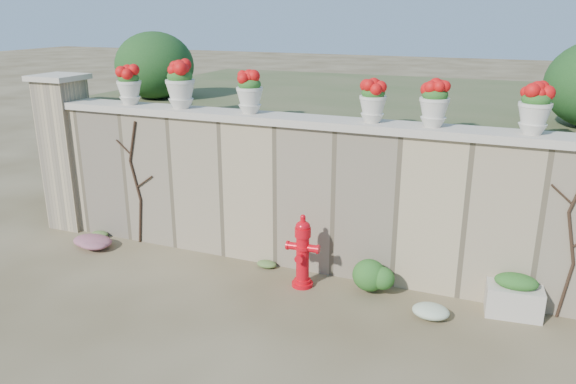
% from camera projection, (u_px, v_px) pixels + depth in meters
% --- Properties ---
extents(ground, '(80.00, 80.00, 0.00)m').
position_uv_depth(ground, '(252.00, 328.00, 6.35)').
color(ground, '#4A3D25').
rests_on(ground, ground).
extents(stone_wall, '(8.00, 0.40, 2.00)m').
position_uv_depth(stone_wall, '(308.00, 198.00, 7.62)').
color(stone_wall, tan).
rests_on(stone_wall, ground).
extents(wall_cap, '(8.10, 0.52, 0.10)m').
position_uv_depth(wall_cap, '(309.00, 121.00, 7.30)').
color(wall_cap, beige).
rests_on(wall_cap, stone_wall).
extents(gate_pillar, '(0.72, 0.72, 2.48)m').
position_uv_depth(gate_pillar, '(67.00, 152.00, 9.04)').
color(gate_pillar, tan).
rests_on(gate_pillar, ground).
extents(raised_fill, '(9.00, 6.00, 2.00)m').
position_uv_depth(raised_fill, '(368.00, 147.00, 10.44)').
color(raised_fill, '#384C23').
rests_on(raised_fill, ground).
extents(back_shrub_left, '(1.30, 1.30, 1.10)m').
position_uv_depth(back_shrub_left, '(155.00, 65.00, 9.35)').
color(back_shrub_left, '#143814').
rests_on(back_shrub_left, raised_fill).
extents(vine_left, '(0.60, 0.04, 1.91)m').
position_uv_depth(vine_left, '(136.00, 181.00, 8.40)').
color(vine_left, black).
rests_on(vine_left, ground).
extents(vine_right, '(0.60, 0.04, 1.91)m').
position_uv_depth(vine_right, '(572.00, 239.00, 6.27)').
color(vine_right, black).
rests_on(vine_right, ground).
extents(fire_hydrant, '(0.42, 0.30, 0.98)m').
position_uv_depth(fire_hydrant, '(303.00, 251.00, 7.18)').
color(fire_hydrant, red).
rests_on(fire_hydrant, ground).
extents(planter_box, '(0.66, 0.43, 0.52)m').
position_uv_depth(planter_box, '(514.00, 296.00, 6.56)').
color(planter_box, beige).
rests_on(planter_box, ground).
extents(green_shrub, '(0.58, 0.52, 0.55)m').
position_uv_depth(green_shrub, '(376.00, 276.00, 6.99)').
color(green_shrub, '#1E5119').
rests_on(green_shrub, ground).
extents(magenta_clump, '(0.81, 0.54, 0.22)m').
position_uv_depth(magenta_clump, '(98.00, 242.00, 8.42)').
color(magenta_clump, '#C22680').
rests_on(magenta_clump, ground).
extents(white_flowers, '(0.55, 0.44, 0.20)m').
position_uv_depth(white_flowers, '(434.00, 309.00, 6.57)').
color(white_flowers, white).
rests_on(white_flowers, ground).
extents(urn_pot_0, '(0.36, 0.36, 0.56)m').
position_uv_depth(urn_pot_0, '(129.00, 86.00, 8.21)').
color(urn_pot_0, beige).
rests_on(urn_pot_0, wall_cap).
extents(urn_pot_1, '(0.41, 0.41, 0.65)m').
position_uv_depth(urn_pot_1, '(180.00, 85.00, 7.88)').
color(urn_pot_1, beige).
rests_on(urn_pot_1, wall_cap).
extents(urn_pot_2, '(0.36, 0.36, 0.56)m').
position_uv_depth(urn_pot_2, '(250.00, 93.00, 7.51)').
color(urn_pot_2, beige).
rests_on(urn_pot_2, wall_cap).
extents(urn_pot_3, '(0.33, 0.33, 0.52)m').
position_uv_depth(urn_pot_3, '(373.00, 101.00, 6.90)').
color(urn_pot_3, beige).
rests_on(urn_pot_3, wall_cap).
extents(urn_pot_4, '(0.35, 0.35, 0.55)m').
position_uv_depth(urn_pot_4, '(434.00, 104.00, 6.63)').
color(urn_pot_4, beige).
rests_on(urn_pot_4, wall_cap).
extents(urn_pot_5, '(0.36, 0.36, 0.57)m').
position_uv_depth(urn_pot_5, '(535.00, 109.00, 6.23)').
color(urn_pot_5, beige).
rests_on(urn_pot_5, wall_cap).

